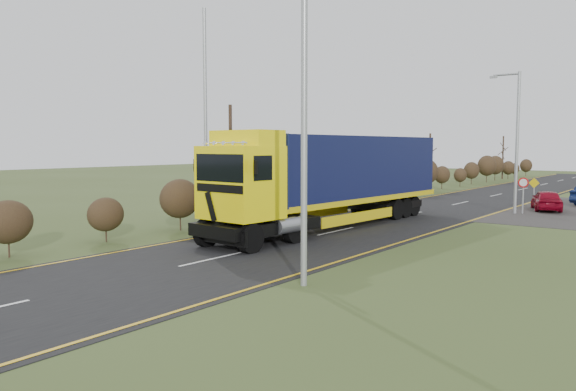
% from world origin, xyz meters
% --- Properties ---
extents(ground, '(160.00, 160.00, 0.00)m').
position_xyz_m(ground, '(0.00, 0.00, 0.00)').
color(ground, '#3C4B20').
rests_on(ground, ground).
extents(road, '(8.00, 120.00, 0.02)m').
position_xyz_m(road, '(0.00, 10.00, 0.01)').
color(road, black).
rests_on(road, ground).
extents(layby, '(6.00, 18.00, 0.02)m').
position_xyz_m(layby, '(6.50, 20.00, 0.01)').
color(layby, '#2F2C2A').
rests_on(layby, ground).
extents(lane_markings, '(7.52, 116.00, 0.01)m').
position_xyz_m(lane_markings, '(0.00, 9.69, 0.03)').
color(lane_markings, gold).
rests_on(lane_markings, road).
extents(hedgerow, '(2.24, 102.04, 6.05)m').
position_xyz_m(hedgerow, '(-6.00, 7.89, 1.62)').
color(hedgerow, '#311F16').
rests_on(hedgerow, ground).
extents(lorry, '(3.52, 16.32, 4.51)m').
position_xyz_m(lorry, '(-0.81, 5.01, 2.56)').
color(lorry, black).
rests_on(lorry, ground).
extents(car_red_hatchback, '(2.66, 4.03, 1.27)m').
position_xyz_m(car_red_hatchback, '(5.72, 18.85, 0.64)').
color(car_red_hatchback, maroon).
rests_on(car_red_hatchback, ground).
extents(streetlight_near, '(2.00, 0.19, 9.43)m').
position_xyz_m(streetlight_near, '(4.48, -5.01, 5.20)').
color(streetlight_near, '#9D9FA2').
rests_on(streetlight_near, ground).
extents(streetlight_mid, '(1.74, 0.18, 8.16)m').
position_xyz_m(streetlight_mid, '(4.51, 16.13, 4.47)').
color(streetlight_mid, '#9D9FA2').
rests_on(streetlight_mid, ground).
extents(left_pole, '(0.16, 0.16, 10.17)m').
position_xyz_m(left_pole, '(-5.20, 0.92, 5.08)').
color(left_pole, '#9D9FA2').
rests_on(left_pole, ground).
extents(speed_sign, '(0.58, 0.10, 2.11)m').
position_xyz_m(speed_sign, '(4.99, 16.28, 1.45)').
color(speed_sign, '#9D9FA2').
rests_on(speed_sign, ground).
extents(warning_board, '(0.69, 0.11, 1.80)m').
position_xyz_m(warning_board, '(4.20, 22.12, 1.09)').
color(warning_board, '#9D9FA2').
rests_on(warning_board, ground).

